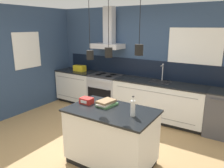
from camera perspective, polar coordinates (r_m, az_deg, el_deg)
ground_plane at (r=4.25m, az=-5.18°, el=-15.29°), size 16.00×16.00×0.00m
wall_back at (r=5.46m, az=7.01°, el=6.64°), size 5.60×2.46×2.60m
wall_left at (r=5.97m, az=-20.17°, el=6.05°), size 0.08×3.80×2.60m
counter_run_left at (r=6.35m, az=-8.86°, el=-0.51°), size 1.15×0.64×0.91m
counter_run_sink at (r=5.14m, az=11.96°, el=-4.37°), size 2.10×0.64×1.31m
oven_range at (r=5.77m, az=-1.60°, el=-1.97°), size 0.81×0.66×0.91m
dishwasher at (r=4.88m, az=27.12°, el=-6.91°), size 0.64×0.65×0.91m
kitchen_island at (r=3.51m, az=-0.21°, el=-13.59°), size 1.35×0.84×0.91m
bottle_on_island at (r=3.07m, az=5.47°, el=-6.22°), size 0.07×0.07×0.29m
book_stack at (r=3.47m, az=-1.46°, el=-4.99°), size 0.27×0.34×0.09m
red_supply_box at (r=3.59m, az=-6.66°, el=-4.32°), size 0.20×0.16×0.09m
yellow_toolbox at (r=6.17m, az=-8.45°, el=4.11°), size 0.34×0.18×0.19m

